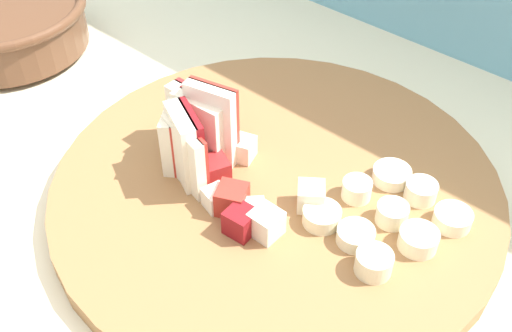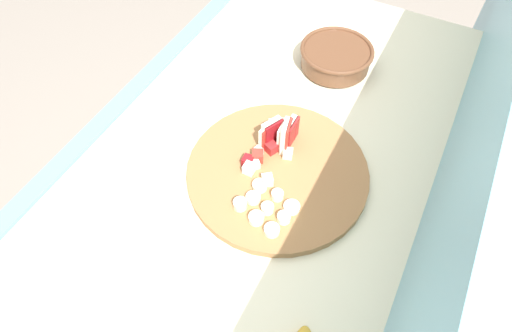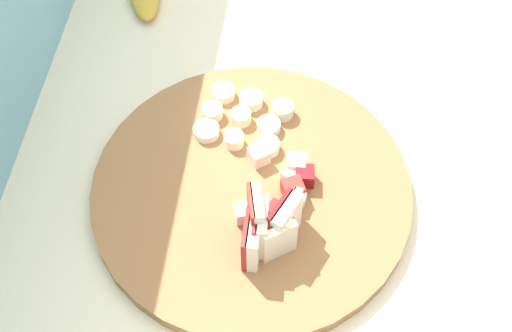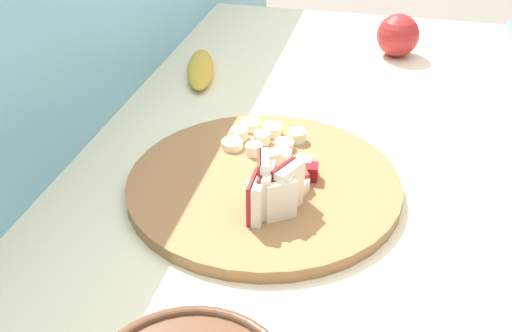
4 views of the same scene
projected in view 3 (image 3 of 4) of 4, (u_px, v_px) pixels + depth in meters
tiled_countertop at (296, 328)px, 1.17m from camera, size 1.35×0.67×0.92m
tile_backsplash at (58, 253)px, 1.04m from camera, size 2.40×0.04×1.27m
cutting_board at (251, 191)px, 0.77m from camera, size 0.34×0.34×0.02m
apple_wedge_fan at (268, 228)px, 0.71m from camera, size 0.07×0.06×0.07m
apple_dice_pile at (283, 186)px, 0.76m from camera, size 0.10×0.08×0.02m
banana_slice_rows at (244, 118)px, 0.81m from camera, size 0.10×0.11×0.02m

